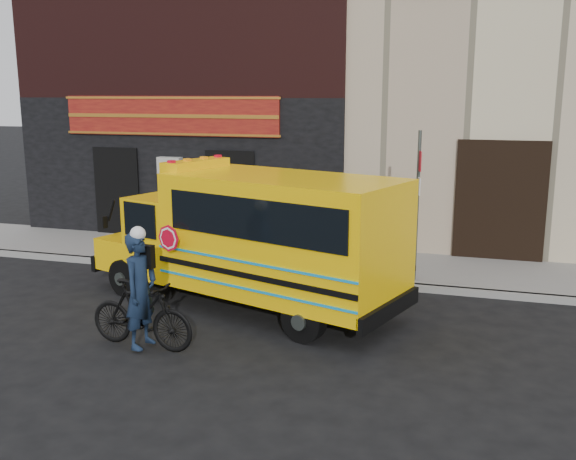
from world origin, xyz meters
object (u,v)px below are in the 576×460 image
at_px(school_bus, 256,236).
at_px(sign_pole, 417,203).
at_px(cyclist, 141,293).
at_px(bicycle, 141,314).

bearing_deg(school_bus, sign_pole, 40.14).
distance_m(sign_pole, cyclist, 6.51).
bearing_deg(school_bus, bicycle, -115.78).
xyz_separation_m(bicycle, cyclist, (0.05, -0.06, 0.40)).
bearing_deg(sign_pole, school_bus, -139.86).
xyz_separation_m(school_bus, sign_pole, (2.90, 2.45, 0.40)).
bearing_deg(cyclist, sign_pole, -33.76).
bearing_deg(bicycle, cyclist, -136.51).
height_order(bicycle, cyclist, cyclist).
bearing_deg(cyclist, bicycle, 43.78).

